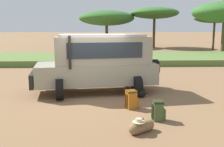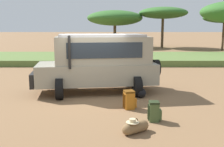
{
  "view_description": "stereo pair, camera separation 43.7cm",
  "coord_description": "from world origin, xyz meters",
  "px_view_note": "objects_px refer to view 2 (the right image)",
  "views": [
    {
      "loc": [
        0.26,
        -10.05,
        2.7
      ],
      "look_at": [
        0.67,
        -0.35,
        1.0
      ],
      "focal_mm": 42.0,
      "sensor_mm": 36.0,
      "label": 1
    },
    {
      "loc": [
        0.7,
        -10.05,
        2.7
      ],
      "look_at": [
        0.67,
        -0.35,
        1.0
      ],
      "focal_mm": 42.0,
      "sensor_mm": 36.0,
      "label": 2
    }
  ],
  "objects_px": {
    "duffel_bag_low_black_case": "(136,127)",
    "duffel_bag_soft_canvas": "(139,91)",
    "acacia_tree_far_left": "(115,18)",
    "backpack_cluster_center": "(130,100)",
    "acacia_tree_left_mid": "(164,13)",
    "backpack_beside_front_wheel": "(155,112)",
    "safari_vehicle": "(100,62)"
  },
  "relations": [
    {
      "from": "duffel_bag_soft_canvas",
      "to": "acacia_tree_far_left",
      "type": "relative_size",
      "value": 0.13
    },
    {
      "from": "duffel_bag_soft_canvas",
      "to": "acacia_tree_far_left",
      "type": "xyz_separation_m",
      "value": [
        -0.67,
        26.78,
        3.83
      ]
    },
    {
      "from": "duffel_bag_soft_canvas",
      "to": "duffel_bag_low_black_case",
      "type": "bearing_deg",
      "value": -96.91
    },
    {
      "from": "duffel_bag_low_black_case",
      "to": "duffel_bag_soft_canvas",
      "type": "relative_size",
      "value": 0.73
    },
    {
      "from": "duffel_bag_low_black_case",
      "to": "acacia_tree_left_mid",
      "type": "distance_m",
      "value": 30.81
    },
    {
      "from": "duffel_bag_soft_canvas",
      "to": "acacia_tree_far_left",
      "type": "distance_m",
      "value": 27.06
    },
    {
      "from": "acacia_tree_far_left",
      "to": "duffel_bag_soft_canvas",
      "type": "bearing_deg",
      "value": -88.56
    },
    {
      "from": "backpack_beside_front_wheel",
      "to": "backpack_cluster_center",
      "type": "height_order",
      "value": "backpack_cluster_center"
    },
    {
      "from": "backpack_cluster_center",
      "to": "duffel_bag_low_black_case",
      "type": "xyz_separation_m",
      "value": [
        0.02,
        -2.08,
        -0.15
      ]
    },
    {
      "from": "duffel_bag_low_black_case",
      "to": "duffel_bag_soft_canvas",
      "type": "distance_m",
      "value": 3.81
    },
    {
      "from": "safari_vehicle",
      "to": "acacia_tree_far_left",
      "type": "xyz_separation_m",
      "value": [
        0.93,
        26.1,
        2.73
      ]
    },
    {
      "from": "backpack_beside_front_wheel",
      "to": "acacia_tree_far_left",
      "type": "bearing_deg",
      "value": 91.63
    },
    {
      "from": "backpack_cluster_center",
      "to": "duffel_bag_soft_canvas",
      "type": "relative_size",
      "value": 0.64
    },
    {
      "from": "duffel_bag_low_black_case",
      "to": "duffel_bag_soft_canvas",
      "type": "bearing_deg",
      "value": 83.09
    },
    {
      "from": "acacia_tree_far_left",
      "to": "backpack_cluster_center",
      "type": "bearing_deg",
      "value": -89.61
    },
    {
      "from": "acacia_tree_left_mid",
      "to": "safari_vehicle",
      "type": "bearing_deg",
      "value": -106.37
    },
    {
      "from": "duffel_bag_low_black_case",
      "to": "acacia_tree_left_mid",
      "type": "xyz_separation_m",
      "value": [
        6.3,
        29.82,
        4.51
      ]
    },
    {
      "from": "acacia_tree_far_left",
      "to": "backpack_beside_front_wheel",
      "type": "bearing_deg",
      "value": -88.37
    },
    {
      "from": "backpack_cluster_center",
      "to": "acacia_tree_far_left",
      "type": "height_order",
      "value": "acacia_tree_far_left"
    },
    {
      "from": "backpack_beside_front_wheel",
      "to": "acacia_tree_left_mid",
      "type": "distance_m",
      "value": 29.81
    },
    {
      "from": "safari_vehicle",
      "to": "acacia_tree_far_left",
      "type": "distance_m",
      "value": 26.26
    },
    {
      "from": "duffel_bag_low_black_case",
      "to": "acacia_tree_far_left",
      "type": "xyz_separation_m",
      "value": [
        -0.21,
        30.56,
        3.86
      ]
    },
    {
      "from": "duffel_bag_low_black_case",
      "to": "backpack_cluster_center",
      "type": "bearing_deg",
      "value": 90.59
    },
    {
      "from": "backpack_cluster_center",
      "to": "acacia_tree_left_mid",
      "type": "distance_m",
      "value": 28.78
    },
    {
      "from": "backpack_cluster_center",
      "to": "acacia_tree_left_mid",
      "type": "bearing_deg",
      "value": 77.15
    },
    {
      "from": "duffel_bag_low_black_case",
      "to": "duffel_bag_soft_canvas",
      "type": "xyz_separation_m",
      "value": [
        0.46,
        3.79,
        0.03
      ]
    },
    {
      "from": "backpack_beside_front_wheel",
      "to": "safari_vehicle",
      "type": "bearing_deg",
      "value": 116.31
    },
    {
      "from": "duffel_bag_soft_canvas",
      "to": "acacia_tree_far_left",
      "type": "bearing_deg",
      "value": 91.44
    },
    {
      "from": "safari_vehicle",
      "to": "duffel_bag_soft_canvas",
      "type": "bearing_deg",
      "value": -23.0
    },
    {
      "from": "backpack_beside_front_wheel",
      "to": "duffel_bag_soft_canvas",
      "type": "height_order",
      "value": "backpack_beside_front_wheel"
    },
    {
      "from": "acacia_tree_far_left",
      "to": "acacia_tree_left_mid",
      "type": "bearing_deg",
      "value": -6.53
    },
    {
      "from": "safari_vehicle",
      "to": "duffel_bag_soft_canvas",
      "type": "relative_size",
      "value": 5.56
    }
  ]
}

